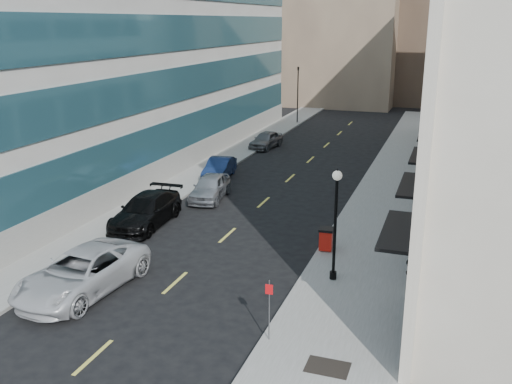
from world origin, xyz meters
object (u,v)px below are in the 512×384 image
Objects in this scene: trash_bin at (326,238)px; sign_post at (269,302)px; traffic_signal at (298,70)px; car_silver_sedan at (210,187)px; car_white_van at (82,272)px; car_black_pickup at (146,211)px; car_blue_sedan at (219,168)px; car_grey_sedan at (266,140)px; urn_planter at (413,265)px; lamppost at (336,215)px.

trash_bin is 0.49× the size of sign_post.
traffic_signal is 28.96m from car_silver_sedan.
car_white_van is (2.30, -42.00, -4.84)m from traffic_signal.
car_white_van is 8.16m from car_black_pickup.
traffic_signal is at bearing 98.47° from car_white_van.
car_blue_sedan is 3.91× the size of trash_bin.
urn_planter is at bearing -51.01° from car_grey_sedan.
car_grey_sedan is (0.00, 21.00, -0.10)m from car_black_pickup.
car_white_van is at bearing -96.67° from car_silver_sedan.
car_black_pickup reaches higher than car_silver_sedan.
traffic_signal is 1.21× the size of car_black_pickup.
sign_post is (10.80, -43.23, -4.10)m from traffic_signal.
car_silver_sedan reaches higher than car_blue_sedan.
lamppost reaches higher than trash_bin.
car_white_van is 11.34m from trash_bin.
lamppost is at bearing -21.06° from car_black_pickup.
traffic_signal is 1.60× the size of car_blue_sedan.
car_blue_sedan is 5.46× the size of urn_planter.
car_grey_sedan is at bearing 98.49° from car_white_van.
car_black_pickup reaches higher than trash_bin.
lamppost is 2.18× the size of sign_post.
urn_planter is (14.40, -2.23, -0.20)m from car_black_pickup.
car_blue_sedan reaches higher than trash_bin.
car_white_van is 5.66× the size of trash_bin.
car_black_pickup is 7.23× the size of urn_planter.
urn_planter is (14.40, -23.23, -0.10)m from car_grey_sedan.
traffic_signal is at bearing 84.49° from car_blue_sedan.
car_grey_sedan reaches higher than urn_planter.
car_silver_sedan is (2.10, -28.46, -4.93)m from traffic_signal.
car_black_pickup is 1.32× the size of car_blue_sedan.
car_grey_sedan is at bearing 82.80° from car_blue_sedan.
trash_bin is 4.50m from urn_planter.
car_blue_sedan is (0.00, 10.37, -0.12)m from car_black_pickup.
car_blue_sedan is at bearing 98.71° from car_silver_sedan.
sign_post is 8.28m from urn_planter.
traffic_signal is at bearing 107.53° from lamppost.
car_silver_sedan is 0.93× the size of lamppost.
traffic_signal reaches higher than car_black_pickup.
sign_post is at bearing -2.92° from car_white_van.
lamppost is 5.84m from sign_post.
car_grey_sedan is at bearing 121.80° from urn_planter.
traffic_signal reaches higher than car_grey_sedan.
car_silver_sedan is 5.03m from car_blue_sedan.
lamppost is at bearing -58.40° from car_grey_sedan.
trash_bin is at bearing -57.54° from car_grey_sedan.
car_silver_sedan reaches higher than urn_planter.
trash_bin is 0.23× the size of lamppost.
urn_planter is (4.30, 7.01, -0.98)m from sign_post.
car_white_van is 14.04m from urn_planter.
car_silver_sedan is at bearing 136.75° from lamppost.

